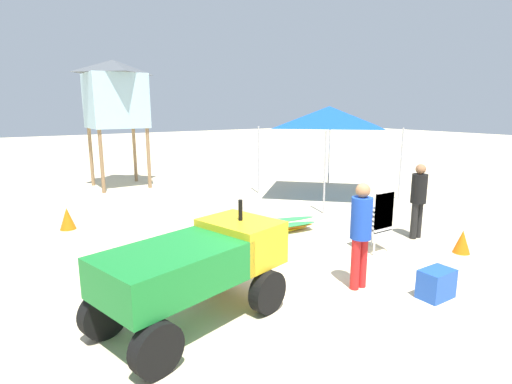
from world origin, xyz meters
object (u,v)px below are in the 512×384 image
Objects in this scene: stacked_plastic_chairs at (379,215)px; traffic_cone_near at (462,242)px; lifeguard_near_left at (361,229)px; popup_canopy at (329,117)px; traffic_cone_far at (67,219)px; lifeguard_tower at (115,94)px; cooler_box at (436,284)px; lifeguard_near_center at (418,196)px; utility_cart at (198,264)px; surfboard_pile at (264,228)px.

stacked_plastic_chairs reaches higher than traffic_cone_near.
popup_canopy is (4.24, 5.23, 1.53)m from lifeguard_near_left.
traffic_cone_near is 0.89× the size of traffic_cone_far.
lifeguard_tower is (-2.32, 9.46, 2.46)m from stacked_plastic_chairs.
lifeguard_near_center is at bearing 40.94° from cooler_box.
lifeguard_near_center reaches higher than utility_cart.
utility_cart is 0.64× the size of lifeguard_tower.
lifeguard_near_center reaches higher than traffic_cone_far.
stacked_plastic_chairs is at bearing 65.32° from cooler_box.
utility_cart is 6.07× the size of traffic_cone_near.
utility_cart is at bearing -82.00° from traffic_cone_far.
stacked_plastic_chairs is 2.49× the size of cooler_box.
lifeguard_near_center is (2.91, 1.04, -0.04)m from lifeguard_near_left.
surfboard_pile is (2.76, 2.50, -0.62)m from utility_cart.
surfboard_pile is at bearing -150.55° from popup_canopy.
popup_canopy reaches higher than lifeguard_near_center.
traffic_cone_near is (5.34, -0.52, -0.56)m from utility_cart.
utility_cart is at bearing -144.82° from popup_canopy.
cooler_box is at bearing -50.95° from lifeguard_near_left.
traffic_cone_far is at bearing 118.99° from lifeguard_near_left.
lifeguard_near_left reaches higher than utility_cart.
traffic_cone_far is at bearing 134.07° from stacked_plastic_chairs.
surfboard_pile is 1.55× the size of lifeguard_near_left.
lifeguard_near_center reaches higher than cooler_box.
traffic_cone_near is at bearing -0.65° from lifeguard_near_left.
lifeguard_near_left is 3.22× the size of cooler_box.
lifeguard_tower is (-1.05, 7.40, 3.04)m from surfboard_pile.
lifeguard_near_left reaches higher than cooler_box.
lifeguard_tower is 5.93m from traffic_cone_far.
surfboard_pile is (-1.27, 2.07, -0.58)m from stacked_plastic_chairs.
cooler_box is (1.49, -11.26, -2.98)m from lifeguard_tower.
lifeguard_near_left is 0.39× the size of lifeguard_tower.
traffic_cone_far is at bearing 140.74° from surfboard_pile.
lifeguard_tower is at bearing 61.37° from traffic_cone_far.
lifeguard_near_center reaches higher than stacked_plastic_chairs.
utility_cart is 5.41× the size of traffic_cone_far.
lifeguard_near_left is at bearing -148.82° from stacked_plastic_chairs.
surfboard_pile is 5.07× the size of traffic_cone_far.
stacked_plastic_chairs is 0.80× the size of lifeguard_near_center.
popup_canopy is at bearing 29.45° from surfboard_pile.
stacked_plastic_chairs is 0.41× the size of popup_canopy.
lifeguard_tower is 8.34× the size of cooler_box.
lifeguard_near_left is (-1.53, -0.93, 0.21)m from stacked_plastic_chairs.
popup_canopy reaches higher than lifeguard_near_left.
stacked_plastic_chairs is 0.30× the size of lifeguard_tower.
traffic_cone_far reaches higher than traffic_cone_near.
stacked_plastic_chairs is 5.37m from popup_canopy.
lifeguard_near_left is 6.90m from popup_canopy.
traffic_cone_far is (-7.49, 0.64, -2.23)m from popup_canopy.
lifeguard_tower is (1.71, 9.90, 2.42)m from utility_cart.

